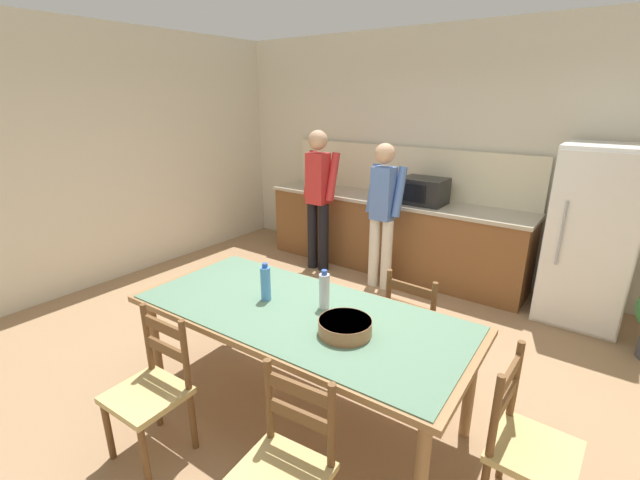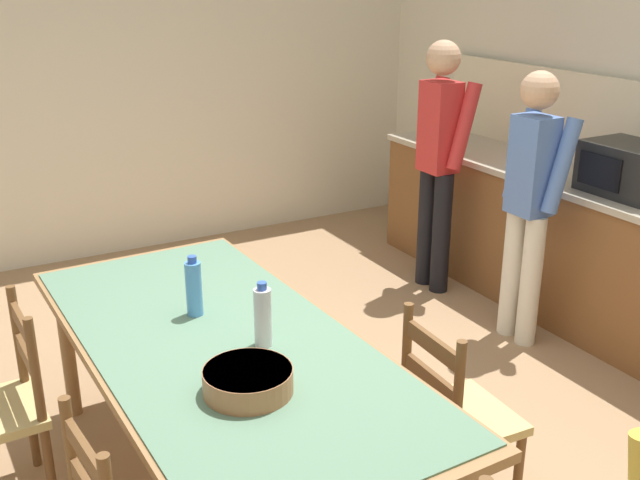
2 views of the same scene
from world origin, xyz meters
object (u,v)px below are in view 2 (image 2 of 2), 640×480
person_at_sink (439,154)px  person_at_counter (530,195)px  bottle_near_centre (194,288)px  chair_side_far_right (455,417)px  bottle_off_centre (263,316)px  chair_side_near_left (1,409)px  microwave (629,169)px  dining_table (223,356)px  serving_bowl (248,379)px

person_at_sink → person_at_counter: size_ratio=1.06×
bottle_near_centre → chair_side_far_right: size_ratio=0.30×
bottle_off_centre → person_at_counter: bearing=108.2°
bottle_near_centre → chair_side_near_left: bottle_near_centre is taller
microwave → dining_table: 2.74m
serving_bowl → person_at_counter: (-0.96, 2.24, 0.10)m
serving_bowl → person_at_counter: 2.44m
dining_table → serving_bowl: serving_bowl is taller
bottle_off_centre → chair_side_far_right: 0.91m
serving_bowl → chair_side_near_left: chair_side_near_left is taller
dining_table → person_at_counter: (-0.56, 2.17, 0.22)m
dining_table → serving_bowl: 0.42m
bottle_near_centre → serving_bowl: bearing=-4.4°
bottle_near_centre → bottle_off_centre: bearing=19.7°
chair_side_near_left → bottle_near_centre: bearing=73.6°
microwave → chair_side_far_right: bearing=-67.0°
microwave → serving_bowl: size_ratio=1.56×
dining_table → person_at_counter: bearing=104.5°
microwave → serving_bowl: (0.71, -2.76, -0.25)m
bottle_off_centre → person_at_sink: size_ratio=0.15×
dining_table → chair_side_far_right: (0.48, 0.82, -0.27)m
bottle_off_centre → chair_side_near_left: size_ratio=0.30×
serving_bowl → chair_side_far_right: chair_side_far_right is taller
bottle_near_centre → serving_bowl: (0.69, -0.05, -0.07)m
chair_side_far_right → bottle_off_centre: bearing=64.3°
bottle_near_centre → chair_side_near_left: 0.96m
person_at_sink → person_at_counter: 0.91m
dining_table → chair_side_near_left: (-0.49, -0.82, -0.27)m
dining_table → chair_side_near_left: 0.99m
chair_side_near_left → serving_bowl: bearing=38.0°
serving_bowl → chair_side_far_right: bearing=84.8°
dining_table → person_at_counter: 2.26m
bottle_near_centre → bottle_off_centre: 0.42m
dining_table → bottle_off_centre: bearing=50.1°
serving_bowl → bottle_near_centre: bearing=175.6°
bottle_near_centre → person_at_counter: size_ratio=0.16×
chair_side_near_left → microwave: bearing=84.7°
microwave → chair_side_near_left: bearing=-92.9°
bottle_off_centre → person_at_sink: (-1.58, 2.06, 0.08)m
microwave → serving_bowl: 2.86m
chair_side_far_right → bottle_near_centre: bearing=49.9°
bottle_near_centre → bottle_off_centre: size_ratio=1.00×
bottle_off_centre → chair_side_far_right: size_ratio=0.30×
bottle_near_centre → chair_side_near_left: size_ratio=0.30×
person_at_counter → bottle_near_centre: bearing=-172.8°
bottle_near_centre → person_at_counter: person_at_counter is taller
chair_side_far_right → person_at_sink: 2.45m
microwave → bottle_off_centre: 2.60m
chair_side_far_right → person_at_sink: bearing=-32.5°
dining_table → bottle_off_centre: size_ratio=8.58×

